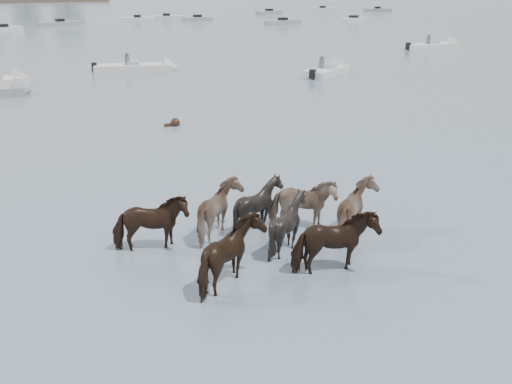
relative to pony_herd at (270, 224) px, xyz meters
name	(u,v)px	position (x,y,z in m)	size (l,w,h in m)	color
ground	(192,289)	(-2.29, -1.30, -0.66)	(400.00, 400.00, 0.00)	slate
pony_herd	(270,224)	(0.00, 0.00, 0.00)	(7.06, 4.45, 1.63)	black
swimming_pony	(174,123)	(0.04, 12.70, -0.56)	(0.72, 0.44, 0.44)	black
motorboat_a	(4,82)	(-7.97, 25.42, -0.43)	(4.60, 3.78, 1.92)	silver
motorboat_c	(145,68)	(1.01, 28.37, -0.43)	(6.02, 2.54, 1.92)	silver
motorboat_d	(331,70)	(12.94, 23.17, -0.43)	(4.59, 4.11, 1.92)	silver
motorboat_e	(439,46)	(28.26, 32.43, -0.43)	(5.78, 1.86, 1.92)	silver
distant_flotilla	(72,22)	(-2.72, 71.38, -0.40)	(107.23, 27.81, 0.93)	silver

